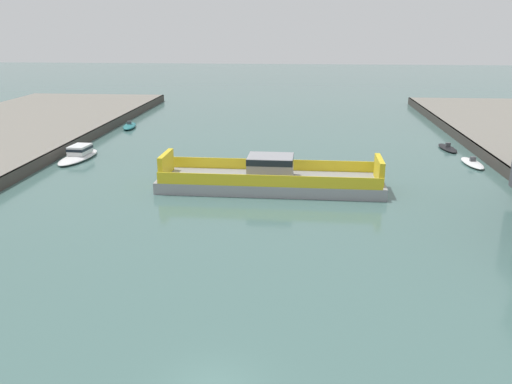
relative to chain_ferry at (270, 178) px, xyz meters
name	(u,v)px	position (x,y,z in m)	size (l,w,h in m)	color
chain_ferry	(270,178)	(0.00, 0.00, 0.00)	(21.77, 6.47, 3.30)	#939399
moored_boat_mid_left	(79,154)	(-23.47, 10.04, -0.44)	(3.44, 8.37, 1.58)	white
moored_boat_mid_right	(448,148)	(21.67, 18.83, -0.82)	(2.07, 5.30, 0.89)	black
moored_boat_far_left	(472,163)	(22.45, 11.00, -0.78)	(2.08, 5.53, 0.96)	white
moored_boat_upstream_a	(130,126)	(-23.60, 29.79, -0.71)	(2.59, 5.81, 1.10)	#237075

